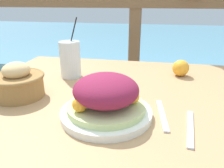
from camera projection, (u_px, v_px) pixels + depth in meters
patio_table at (114, 118)px, 0.79m from camera, size 1.07×0.94×0.70m
railing_fence at (135, 36)px, 1.39m from camera, size 2.80×0.08×1.05m
sea_backdrop at (146, 48)px, 3.89m from camera, size 12.00×4.00×0.39m
salad_plate at (105, 99)px, 0.61m from camera, size 0.26×0.26×0.13m
drink_glass at (70, 59)px, 0.92m from camera, size 0.09×0.09×0.25m
bread_basket at (18, 82)px, 0.74m from camera, size 0.18×0.18×0.12m
fork at (162, 115)px, 0.63m from camera, size 0.03×0.18×0.00m
knife at (190, 128)px, 0.57m from camera, size 0.04×0.18×0.00m
orange_near_basket at (181, 68)px, 0.94m from camera, size 0.07×0.07×0.07m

